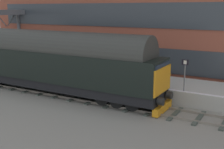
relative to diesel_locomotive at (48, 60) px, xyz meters
The scene contains 6 objects.
ground_plane 5.49m from the diesel_locomotive, 90.01° to the right, with size 140.00×140.00×0.00m, color gray.
track_main 5.46m from the diesel_locomotive, 90.01° to the right, with size 2.50×60.00×0.15m.
station_platform 6.39m from the diesel_locomotive, 53.69° to the right, with size 4.00×44.00×1.01m.
diesel_locomotive is the anchor object (origin of this frame).
platform_number_sign 10.00m from the diesel_locomotive, 79.37° to the right, with size 0.10×0.44×2.07m.
waiting_passenger 4.60m from the diesel_locomotive, 37.16° to the right, with size 0.37×0.51×1.64m.
Camera 1 is at (-16.64, -10.18, 6.25)m, focal length 47.91 mm.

